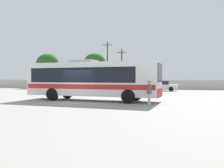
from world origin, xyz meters
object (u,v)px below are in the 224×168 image
at_px(parked_car_leftmost_dark_blue, 51,85).
at_px(parked_car_second_silver, 86,85).
at_px(parked_car_rightmost_white, 161,86).
at_px(roadside_tree_left, 48,63).
at_px(coach_bus_white_red, 91,79).
at_px(utility_pole_near, 107,64).
at_px(attendant_by_bus_door, 149,91).
at_px(parked_car_third_black, 123,85).
at_px(utility_pole_far, 122,68).
at_px(roadside_tree_midleft, 95,62).

distance_m(parked_car_leftmost_dark_blue, parked_car_second_silver, 6.06).
bearing_deg(parked_car_rightmost_white, roadside_tree_left, 162.38).
xyz_separation_m(parked_car_second_silver, parked_car_rightmost_white, (12.15, -0.89, -0.01)).
bearing_deg(coach_bus_white_red, utility_pole_near, 101.00).
xyz_separation_m(attendant_by_bus_door, parked_car_second_silver, (-11.69, 20.22, -0.17)).
relative_size(parked_car_leftmost_dark_blue, parked_car_third_black, 1.12).
xyz_separation_m(parked_car_second_silver, roadside_tree_left, (-10.30, 6.24, 4.11)).
bearing_deg(utility_pole_near, parked_car_rightmost_white, -37.75).
distance_m(utility_pole_near, roadside_tree_left, 12.16).
bearing_deg(parked_car_second_silver, utility_pole_far, 55.60).
height_order(parked_car_rightmost_white, utility_pole_near, utility_pole_near).
distance_m(attendant_by_bus_door, parked_car_third_black, 21.18).
distance_m(parked_car_third_black, utility_pole_far, 7.42).
height_order(attendant_by_bus_door, parked_car_third_black, attendant_by_bus_door).
height_order(coach_bus_white_red, parked_car_rightmost_white, coach_bus_white_red).
xyz_separation_m(attendant_by_bus_door, roadside_tree_midleft, (-12.78, 28.57, 4.07)).
height_order(attendant_by_bus_door, parked_car_rightmost_white, attendant_by_bus_door).
relative_size(coach_bus_white_red, parked_car_second_silver, 2.63).
xyz_separation_m(parked_car_second_silver, utility_pole_near, (1.83, 7.10, 3.83)).
bearing_deg(attendant_by_bus_door, coach_bus_white_red, 154.01).
distance_m(parked_car_leftmost_dark_blue, utility_pole_near, 11.75).
height_order(parked_car_third_black, utility_pole_far, utility_pole_far).
height_order(parked_car_third_black, parked_car_rightmost_white, parked_car_third_black).
bearing_deg(parked_car_leftmost_dark_blue, coach_bus_white_red, -53.31).
bearing_deg(utility_pole_far, coach_bus_white_red, -85.38).
bearing_deg(utility_pole_near, parked_car_third_black, -58.24).
bearing_deg(parked_car_leftmost_dark_blue, parked_car_rightmost_white, -0.45).
bearing_deg(parked_car_third_black, attendant_by_bus_door, -74.68).
bearing_deg(roadside_tree_midleft, parked_car_leftmost_dark_blue, -118.42).
xyz_separation_m(utility_pole_far, roadside_tree_left, (-14.97, -0.59, 1.06)).
relative_size(utility_pole_near, roadside_tree_midleft, 1.29).
height_order(coach_bus_white_red, utility_pole_near, utility_pole_near).
xyz_separation_m(utility_pole_near, roadside_tree_midleft, (-2.92, 1.26, 0.41)).
distance_m(attendant_by_bus_door, roadside_tree_left, 34.62).
xyz_separation_m(coach_bus_white_red, utility_pole_far, (-1.99, 24.59, 2.02)).
bearing_deg(parked_car_rightmost_white, coach_bus_white_red, -108.00).
distance_m(parked_car_second_silver, roadside_tree_left, 12.72).
xyz_separation_m(attendant_by_bus_door, utility_pole_far, (-7.01, 27.04, 2.88)).
distance_m(coach_bus_white_red, parked_car_second_silver, 19.00).
distance_m(parked_car_leftmost_dark_blue, roadside_tree_left, 9.18).
bearing_deg(parked_car_third_black, utility_pole_near, 121.76).
height_order(parked_car_second_silver, roadside_tree_midleft, roadside_tree_midleft).
bearing_deg(roadside_tree_left, attendant_by_bus_door, -50.27).
relative_size(attendant_by_bus_door, parked_car_second_silver, 0.39).
height_order(parked_car_leftmost_dark_blue, parked_car_third_black, parked_car_third_black).
xyz_separation_m(utility_pole_far, roadside_tree_midleft, (-5.76, 1.53, 1.18)).
bearing_deg(parked_car_third_black, utility_pole_far, 102.11).
relative_size(coach_bus_white_red, parked_car_leftmost_dark_blue, 2.44).
height_order(parked_car_second_silver, parked_car_rightmost_white, parked_car_second_silver).
distance_m(roadside_tree_left, roadside_tree_midleft, 9.45).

